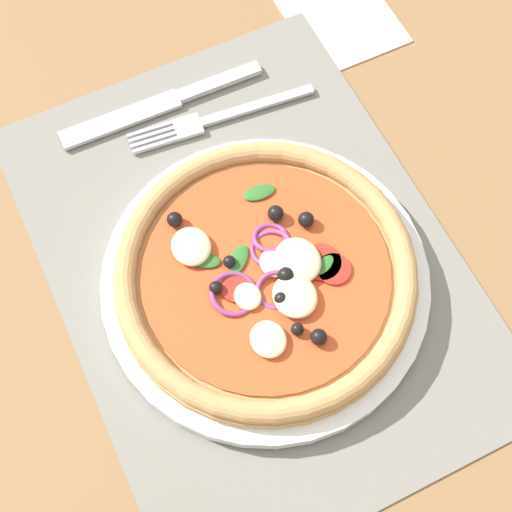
{
  "coord_description": "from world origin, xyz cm",
  "views": [
    {
      "loc": [
        -24.18,
        11.36,
        60.36
      ],
      "look_at": [
        -0.77,
        0.0,
        2.89
      ],
      "focal_mm": 53.94,
      "sensor_mm": 36.0,
      "label": 1
    }
  ],
  "objects_px": {
    "fork": "(212,119)",
    "napkin": "(341,18)",
    "pizza": "(269,272)",
    "plate": "(269,281)",
    "knife": "(160,104)"
  },
  "relations": [
    {
      "from": "fork",
      "to": "knife",
      "type": "relative_size",
      "value": 0.9
    },
    {
      "from": "fork",
      "to": "napkin",
      "type": "height_order",
      "value": "fork"
    },
    {
      "from": "napkin",
      "to": "fork",
      "type": "bearing_deg",
      "value": 108.56
    },
    {
      "from": "pizza",
      "to": "fork",
      "type": "distance_m",
      "value": 0.17
    },
    {
      "from": "knife",
      "to": "napkin",
      "type": "distance_m",
      "value": 0.21
    },
    {
      "from": "napkin",
      "to": "knife",
      "type": "bearing_deg",
      "value": 95.56
    },
    {
      "from": "pizza",
      "to": "fork",
      "type": "bearing_deg",
      "value": -8.51
    },
    {
      "from": "pizza",
      "to": "napkin",
      "type": "distance_m",
      "value": 0.3
    },
    {
      "from": "knife",
      "to": "pizza",
      "type": "bearing_deg",
      "value": 94.21
    },
    {
      "from": "knife",
      "to": "napkin",
      "type": "bearing_deg",
      "value": -173.37
    },
    {
      "from": "pizza",
      "to": "knife",
      "type": "xyz_separation_m",
      "value": [
        0.21,
        0.01,
        -0.02
      ]
    },
    {
      "from": "plate",
      "to": "knife",
      "type": "xyz_separation_m",
      "value": [
        0.21,
        0.01,
        -0.0
      ]
    },
    {
      "from": "plate",
      "to": "napkin",
      "type": "relative_size",
      "value": 2.44
    },
    {
      "from": "napkin",
      "to": "pizza",
      "type": "bearing_deg",
      "value": 139.56
    },
    {
      "from": "pizza",
      "to": "fork",
      "type": "relative_size",
      "value": 1.38
    }
  ]
}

